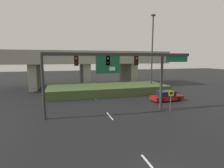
% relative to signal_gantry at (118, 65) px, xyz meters
% --- Properties ---
extents(lane_markings, '(0.14, 28.49, 0.01)m').
position_rel_signal_gantry_xyz_m(lane_markings, '(-1.06, 3.59, -5.14)').
color(lane_markings, silver).
rests_on(lane_markings, ground).
extents(signal_gantry, '(15.99, 0.44, 6.36)m').
position_rel_signal_gantry_xyz_m(signal_gantry, '(0.00, 0.00, 0.00)').
color(signal_gantry, '#2D2D30').
rests_on(signal_gantry, ground).
extents(speed_limit_sign, '(0.60, 0.11, 2.45)m').
position_rel_signal_gantry_xyz_m(speed_limit_sign, '(5.64, -1.26, -3.54)').
color(speed_limit_sign, '#4C4C4C').
rests_on(speed_limit_sign, ground).
extents(highway_light_pole_near, '(0.70, 0.36, 13.22)m').
position_rel_signal_gantry_xyz_m(highway_light_pole_near, '(9.75, 10.81, 1.84)').
color(highway_light_pole_near, '#2D2D30').
rests_on(highway_light_pole_near, ground).
extents(overpass_bridge, '(34.01, 9.42, 7.23)m').
position_rel_signal_gantry_xyz_m(overpass_bridge, '(-1.06, 19.38, -0.29)').
color(overpass_bridge, gray).
rests_on(overpass_bridge, ground).
extents(grass_embankment, '(19.66, 7.15, 1.33)m').
position_rel_signal_gantry_xyz_m(grass_embankment, '(1.74, 10.72, -4.48)').
color(grass_embankment, '#42562D').
rests_on(grass_embankment, ground).
extents(parked_sedan_near_right, '(4.42, 1.97, 1.37)m').
position_rel_signal_gantry_xyz_m(parked_sedan_near_right, '(8.15, 3.43, -4.51)').
color(parked_sedan_near_right, maroon).
rests_on(parked_sedan_near_right, ground).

